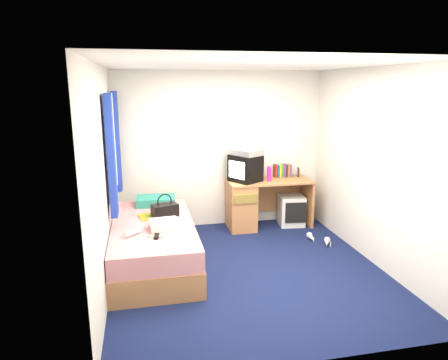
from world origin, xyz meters
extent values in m
plane|color=#0C1438|center=(0.00, 0.00, 0.00)|extent=(3.40, 3.40, 0.00)
plane|color=white|center=(0.00, 0.00, 2.40)|extent=(3.40, 3.40, 0.00)
plane|color=silver|center=(0.00, 1.70, 1.20)|extent=(3.20, 0.00, 3.20)
plane|color=silver|center=(0.00, -1.70, 1.20)|extent=(3.20, 0.00, 3.20)
plane|color=silver|center=(-1.60, 0.00, 1.20)|extent=(0.00, 3.40, 3.40)
plane|color=silver|center=(1.60, 0.00, 1.20)|extent=(0.00, 3.40, 3.40)
cube|color=#B97D4D|center=(-1.10, 0.41, 0.15)|extent=(1.00, 2.00, 0.30)
cube|color=olive|center=(-0.60, 0.01, 0.16)|extent=(0.02, 0.70, 0.18)
cube|color=white|center=(-1.10, 0.41, 0.42)|extent=(0.98, 1.98, 0.24)
cube|color=#176298|center=(-1.03, 1.17, 0.60)|extent=(0.55, 0.36, 0.12)
cube|color=#B97D4D|center=(0.72, 1.42, 0.73)|extent=(1.30, 0.55, 0.03)
cube|color=#B97D4D|center=(0.27, 1.42, 0.36)|extent=(0.40, 0.52, 0.72)
cube|color=#B97D4D|center=(1.35, 1.42, 0.36)|extent=(0.04, 0.52, 0.72)
cube|color=#B97D4D|center=(0.97, 1.67, 0.45)|extent=(0.78, 0.03, 0.55)
cube|color=silver|center=(1.10, 1.43, 0.24)|extent=(0.42, 0.42, 0.48)
cube|color=black|center=(0.34, 1.44, 0.95)|extent=(0.54, 0.55, 0.41)
cube|color=#FFE2A1|center=(0.18, 1.34, 0.95)|extent=(0.18, 0.27, 0.25)
cube|color=silver|center=(0.34, 1.44, 1.20)|extent=(0.51, 0.56, 0.09)
cube|color=maroon|center=(0.87, 1.60, 0.85)|extent=(0.03, 0.13, 0.20)
cube|color=navy|center=(0.91, 1.60, 0.85)|extent=(0.03, 0.13, 0.20)
cube|color=gold|center=(0.94, 1.60, 0.85)|extent=(0.03, 0.13, 0.20)
cube|color=#337F33|center=(0.98, 1.60, 0.85)|extent=(0.03, 0.13, 0.20)
cube|color=#7F337F|center=(1.01, 1.60, 0.85)|extent=(0.03, 0.13, 0.20)
cube|color=#262626|center=(1.05, 1.60, 0.85)|extent=(0.03, 0.13, 0.20)
cube|color=#B26633|center=(1.08, 1.60, 0.85)|extent=(0.03, 0.13, 0.20)
cube|color=#4C4C99|center=(1.12, 1.60, 0.85)|extent=(0.03, 0.13, 0.20)
cube|color=black|center=(1.25, 1.57, 0.82)|extent=(0.04, 0.12, 0.14)
cylinder|color=#E42098|center=(0.70, 1.37, 0.85)|extent=(0.08, 0.08, 0.21)
cylinder|color=silver|center=(0.60, 1.45, 0.84)|extent=(0.06, 0.06, 0.19)
cube|color=black|center=(-0.93, 0.63, 0.62)|extent=(0.36, 0.27, 0.16)
torus|color=black|center=(-0.93, 0.63, 0.74)|extent=(0.19, 0.08, 0.20)
cube|color=silver|center=(-0.97, 0.16, 0.59)|extent=(0.35, 0.31, 0.11)
cube|color=yellow|center=(-1.15, 0.64, 0.55)|extent=(0.26, 0.32, 0.01)
cylinder|color=silver|center=(-1.34, 0.03, 0.58)|extent=(0.19, 0.19, 0.07)
cube|color=orange|center=(-1.07, -0.07, 0.55)|extent=(0.22, 0.15, 0.01)
cube|color=black|center=(-1.07, -0.07, 0.55)|extent=(0.07, 0.17, 0.02)
cube|color=silver|center=(-1.58, 0.90, 1.45)|extent=(0.02, 0.90, 1.10)
cube|color=white|center=(-1.57, 0.90, 2.04)|extent=(0.06, 1.06, 0.08)
cube|color=white|center=(-1.57, 0.90, 0.86)|extent=(0.06, 1.06, 0.08)
cube|color=navy|center=(-1.53, 0.31, 1.40)|extent=(0.08, 0.24, 1.40)
cube|color=navy|center=(-1.53, 1.49, 1.40)|extent=(0.08, 0.24, 1.40)
cone|color=silver|center=(1.15, 0.72, 0.04)|extent=(0.12, 0.23, 0.09)
cone|color=silver|center=(1.28, 0.50, 0.04)|extent=(0.18, 0.24, 0.09)
camera|label=1|loc=(-1.19, -4.29, 2.19)|focal=32.00mm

